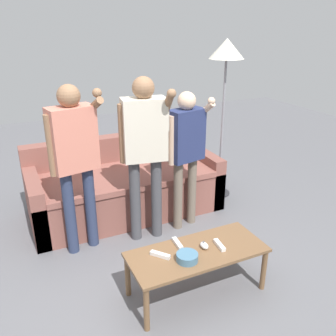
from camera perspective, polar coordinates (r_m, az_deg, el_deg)
The scene contains 12 objects.
ground_plane at distance 3.30m, azimuth -0.63°, elevation -16.69°, with size 12.00×12.00×0.00m, color slate.
couch at distance 4.22m, azimuth -6.90°, elevation -2.86°, with size 2.11×0.96×0.81m.
coffee_table at distance 2.95m, azimuth 4.60°, elevation -13.64°, with size 1.10×0.47×0.40m.
snack_bowl at distance 2.80m, azimuth 3.04°, elevation -13.84°, with size 0.17×0.17×0.06m, color teal.
game_remote_nunchuk at distance 2.94m, azimuth 5.72°, elevation -12.03°, with size 0.06×0.09×0.05m.
floor_lamp at distance 4.28m, azimuth 9.16°, elevation 16.65°, with size 0.40×0.40×1.89m.
player_left at distance 3.30m, azimuth -14.51°, elevation 2.53°, with size 0.49×0.30×1.59m.
player_center at distance 3.39m, azimuth -3.68°, elevation 4.10°, with size 0.47×0.41×1.62m.
player_right at distance 3.64m, azimuth 2.86°, elevation 3.59°, with size 0.45×0.29×1.45m.
game_remote_wand_near at distance 2.98m, azimuth 8.10°, elevation -11.91°, with size 0.05×0.15×0.03m.
game_remote_wand_far at distance 2.84m, azimuth -1.23°, elevation -13.50°, with size 0.13×0.15×0.03m.
game_remote_wand_spare at distance 2.97m, azimuth 1.50°, elevation -11.77°, with size 0.05×0.16×0.03m.
Camera 1 is at (-1.06, -2.34, 2.07)m, focal length 38.75 mm.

